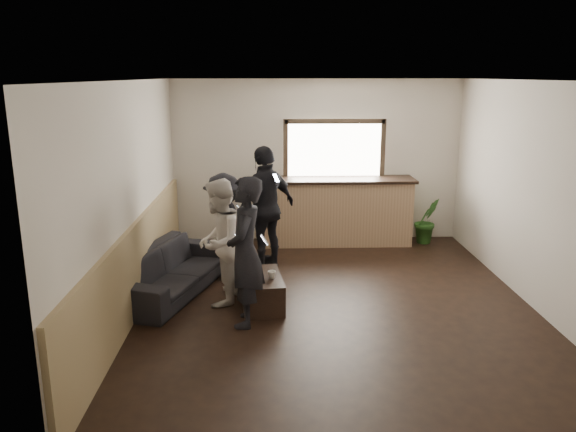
{
  "coord_description": "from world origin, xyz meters",
  "views": [
    {
      "loc": [
        -0.81,
        -6.71,
        2.86
      ],
      "look_at": [
        -0.58,
        0.4,
        1.07
      ],
      "focal_mm": 35.0,
      "sensor_mm": 36.0,
      "label": 1
    }
  ],
  "objects_px": {
    "coffee_table": "(262,291)",
    "person_a": "(245,252)",
    "bar_counter": "(335,207)",
    "person_b": "(219,242)",
    "person_d": "(266,208)",
    "cup_a": "(248,269)",
    "sofa": "(171,270)",
    "potted_plant": "(427,221)",
    "person_c": "(225,227)",
    "cup_b": "(272,275)"
  },
  "relations": [
    {
      "from": "cup_a",
      "to": "person_b",
      "type": "height_order",
      "value": "person_b"
    },
    {
      "from": "person_b",
      "to": "person_d",
      "type": "bearing_deg",
      "value": 169.26
    },
    {
      "from": "bar_counter",
      "to": "cup_a",
      "type": "relative_size",
      "value": 23.46
    },
    {
      "from": "potted_plant",
      "to": "person_c",
      "type": "height_order",
      "value": "person_c"
    },
    {
      "from": "bar_counter",
      "to": "potted_plant",
      "type": "bearing_deg",
      "value": -1.63
    },
    {
      "from": "cup_a",
      "to": "person_a",
      "type": "distance_m",
      "value": 0.79
    },
    {
      "from": "potted_plant",
      "to": "cup_a",
      "type": "bearing_deg",
      "value": -139.93
    },
    {
      "from": "person_a",
      "to": "person_d",
      "type": "relative_size",
      "value": 0.95
    },
    {
      "from": "coffee_table",
      "to": "bar_counter",
      "type": "bearing_deg",
      "value": 65.68
    },
    {
      "from": "bar_counter",
      "to": "sofa",
      "type": "xyz_separation_m",
      "value": [
        -2.45,
        -2.22,
        -0.33
      ]
    },
    {
      "from": "person_b",
      "to": "person_c",
      "type": "xyz_separation_m",
      "value": [
        -0.0,
        0.91,
        -0.04
      ]
    },
    {
      "from": "sofa",
      "to": "cup_a",
      "type": "relative_size",
      "value": 18.56
    },
    {
      "from": "person_a",
      "to": "person_c",
      "type": "bearing_deg",
      "value": -159.99
    },
    {
      "from": "potted_plant",
      "to": "person_b",
      "type": "height_order",
      "value": "person_b"
    },
    {
      "from": "person_b",
      "to": "bar_counter",
      "type": "bearing_deg",
      "value": 158.48
    },
    {
      "from": "cup_a",
      "to": "cup_b",
      "type": "height_order",
      "value": "cup_b"
    },
    {
      "from": "bar_counter",
      "to": "person_c",
      "type": "bearing_deg",
      "value": -136.3
    },
    {
      "from": "person_b",
      "to": "potted_plant",
      "type": "bearing_deg",
      "value": 139.72
    },
    {
      "from": "person_d",
      "to": "person_c",
      "type": "bearing_deg",
      "value": -5.94
    },
    {
      "from": "coffee_table",
      "to": "person_d",
      "type": "distance_m",
      "value": 1.65
    },
    {
      "from": "coffee_table",
      "to": "person_a",
      "type": "bearing_deg",
      "value": -108.21
    },
    {
      "from": "cup_a",
      "to": "person_b",
      "type": "distance_m",
      "value": 0.51
    },
    {
      "from": "sofa",
      "to": "person_b",
      "type": "height_order",
      "value": "person_b"
    },
    {
      "from": "cup_b",
      "to": "potted_plant",
      "type": "bearing_deg",
      "value": 45.49
    },
    {
      "from": "person_b",
      "to": "cup_a",
      "type": "bearing_deg",
      "value": 104.65
    },
    {
      "from": "sofa",
      "to": "cup_b",
      "type": "distance_m",
      "value": 1.48
    },
    {
      "from": "person_b",
      "to": "person_a",
      "type": "bearing_deg",
      "value": 41.73
    },
    {
      "from": "cup_b",
      "to": "person_c",
      "type": "height_order",
      "value": "person_c"
    },
    {
      "from": "coffee_table",
      "to": "person_c",
      "type": "distance_m",
      "value": 1.3
    },
    {
      "from": "coffee_table",
      "to": "person_a",
      "type": "height_order",
      "value": "person_a"
    },
    {
      "from": "person_c",
      "to": "person_d",
      "type": "relative_size",
      "value": 0.82
    },
    {
      "from": "bar_counter",
      "to": "person_a",
      "type": "xyz_separation_m",
      "value": [
        -1.4,
        -3.24,
        0.24
      ]
    },
    {
      "from": "potted_plant",
      "to": "bar_counter",
      "type": "bearing_deg",
      "value": 178.37
    },
    {
      "from": "cup_a",
      "to": "potted_plant",
      "type": "xyz_separation_m",
      "value": [
        3.02,
        2.54,
        -0.04
      ]
    },
    {
      "from": "person_a",
      "to": "potted_plant",
      "type": "bearing_deg",
      "value": 143.58
    },
    {
      "from": "person_c",
      "to": "person_d",
      "type": "height_order",
      "value": "person_d"
    },
    {
      "from": "person_c",
      "to": "person_d",
      "type": "xyz_separation_m",
      "value": [
        0.59,
        0.45,
        0.17
      ]
    },
    {
      "from": "sofa",
      "to": "person_a",
      "type": "bearing_deg",
      "value": -116.27
    },
    {
      "from": "bar_counter",
      "to": "person_a",
      "type": "height_order",
      "value": "bar_counter"
    },
    {
      "from": "cup_a",
      "to": "person_d",
      "type": "distance_m",
      "value": 1.45
    },
    {
      "from": "coffee_table",
      "to": "potted_plant",
      "type": "distance_m",
      "value": 3.91
    },
    {
      "from": "bar_counter",
      "to": "coffee_table",
      "type": "bearing_deg",
      "value": -114.32
    },
    {
      "from": "sofa",
      "to": "person_c",
      "type": "xyz_separation_m",
      "value": [
        0.69,
        0.53,
        0.45
      ]
    },
    {
      "from": "sofa",
      "to": "person_d",
      "type": "distance_m",
      "value": 1.72
    },
    {
      "from": "potted_plant",
      "to": "person_a",
      "type": "distance_m",
      "value": 4.42
    },
    {
      "from": "sofa",
      "to": "person_a",
      "type": "distance_m",
      "value": 1.57
    },
    {
      "from": "sofa",
      "to": "potted_plant",
      "type": "distance_m",
      "value": 4.61
    },
    {
      "from": "person_d",
      "to": "coffee_table",
      "type": "bearing_deg",
      "value": 44.77
    },
    {
      "from": "bar_counter",
      "to": "cup_b",
      "type": "height_order",
      "value": "bar_counter"
    },
    {
      "from": "cup_b",
      "to": "person_b",
      "type": "height_order",
      "value": "person_b"
    }
  ]
}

